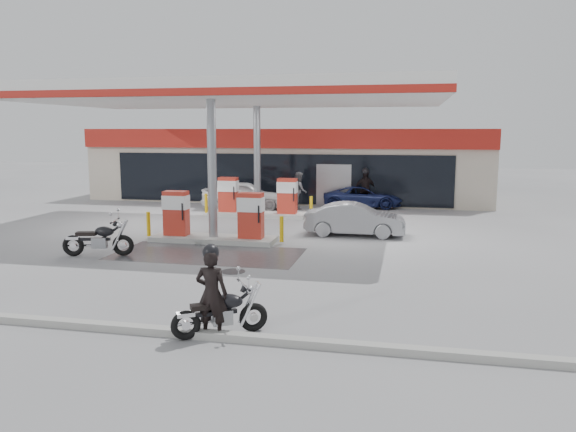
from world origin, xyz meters
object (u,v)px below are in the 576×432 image
parked_motorcycle (99,240)px  biker_walking (365,189)px  sedan_white (244,195)px  attendant (299,190)px  parked_car_right (363,197)px  biker_main (212,294)px  parked_car_left (210,187)px  main_motorcycle (222,314)px  pump_island_far (258,201)px  pump_island_near (213,222)px  hatchback_silver (355,219)px

parked_motorcycle → biker_walking: (7.34, 12.78, 0.45)m
parked_motorcycle → sedan_white: (1.42, 11.18, 0.21)m
parked_motorcycle → attendant: attendant is taller
attendant → parked_car_right: 3.34m
biker_main → parked_car_right: size_ratio=0.43×
parked_motorcycle → parked_car_left: size_ratio=0.47×
biker_main → parked_car_left: (-7.65, 20.88, -0.18)m
biker_main → sedan_white: biker_main is taller
main_motorcycle → parked_car_right: bearing=53.9°
pump_island_far → biker_walking: size_ratio=2.67×
pump_island_near → sedan_white: (-1.31, 8.20, 0.01)m
parked_car_left → parked_motorcycle: bearing=178.6°
biker_main → sedan_white: (-4.45, 17.08, -0.14)m
parked_motorcycle → parked_car_left: parked_car_left is taller
main_motorcycle → hatchback_silver: (1.53, 10.97, 0.18)m
hatchback_silver → biker_walking: bearing=1.4°
pump_island_near → sedan_white: 8.30m
parked_car_right → main_motorcycle: bearing=172.0°
pump_island_near → parked_car_left: size_ratio=1.09×
attendant → biker_walking: 3.36m
pump_island_near → attendant: attendant is taller
pump_island_near → sedan_white: size_ratio=1.22×
main_motorcycle → parked_motorcycle: bearing=103.7°
pump_island_near → main_motorcycle: size_ratio=3.04×
main_motorcycle → sedan_white: (-4.61, 16.97, 0.28)m
biker_walking → pump_island_far: bearing=-157.7°
sedan_white → parked_car_right: (5.81, 1.80, -0.16)m
pump_island_far → main_motorcycle: 15.14m
biker_walking → parked_car_left: bearing=149.3°
parked_motorcycle → parked_car_left: (-1.77, 14.98, 0.17)m
hatchback_silver → main_motorcycle: bearing=171.8°
attendant → parked_car_right: attendant is taller
parked_car_left → sedan_white: bearing=-148.1°
pump_island_near → parked_car_right: 10.97m
sedan_white → parked_car_right: size_ratio=1.05×
hatchback_silver → parked_car_left: size_ratio=0.80×
main_motorcycle → pump_island_near: bearing=78.2°
hatchback_silver → parked_car_left: bearing=43.3°
pump_island_far → parked_motorcycle: 9.39m
pump_island_far → attendant: bearing=63.2°
biker_walking → attendant: bearing=-179.8°
pump_island_far → sedan_white: pump_island_far is taller
main_motorcycle → parked_car_right: 18.81m
hatchback_silver → attendant: bearing=27.2°
parked_motorcycle → hatchback_silver: (7.57, 5.18, 0.11)m
sedan_white → attendant: attendant is taller
main_motorcycle → attendant: 17.68m
sedan_white → biker_walking: (5.92, 1.60, 0.25)m
pump_island_far → parked_car_left: size_ratio=1.09×
main_motorcycle → parked_car_right: parked_car_right is taller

